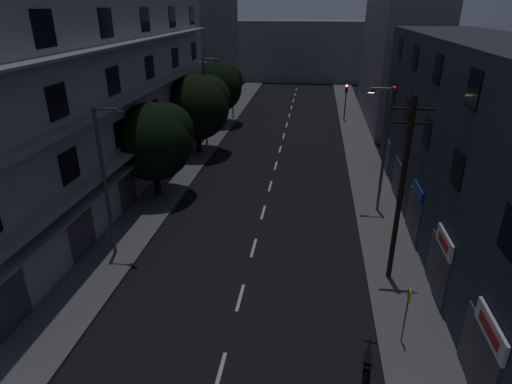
# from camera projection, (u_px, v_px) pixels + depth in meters

# --- Properties ---
(ground) EXTENTS (160.00, 160.00, 0.00)m
(ground) POSITION_uv_depth(u_px,v_px,m) (276.00, 164.00, 36.78)
(ground) COLOR black
(ground) RESTS_ON ground
(sidewalk_left) EXTENTS (3.00, 90.00, 0.15)m
(sidewalk_left) POSITION_uv_depth(u_px,v_px,m) (192.00, 159.00, 37.67)
(sidewalk_left) COLOR #565659
(sidewalk_left) RESTS_ON ground
(sidewalk_right) EXTENTS (3.00, 90.00, 0.15)m
(sidewalk_right) POSITION_uv_depth(u_px,v_px,m) (365.00, 167.00, 35.82)
(sidewalk_right) COLOR #565659
(sidewalk_right) RESTS_ON ground
(lane_markings) EXTENTS (0.15, 60.50, 0.01)m
(lane_markings) POSITION_uv_depth(u_px,v_px,m) (282.00, 142.00, 42.44)
(lane_markings) COLOR beige
(lane_markings) RESTS_ON ground
(building_left) EXTENTS (7.00, 36.00, 14.00)m
(building_left) POSITION_uv_depth(u_px,v_px,m) (94.00, 94.00, 29.08)
(building_left) COLOR #A6A6A1
(building_left) RESTS_ON ground
(building_right) EXTENTS (6.19, 28.00, 11.00)m
(building_right) POSITION_uv_depth(u_px,v_px,m) (480.00, 147.00, 23.11)
(building_right) COLOR #2A2E39
(building_right) RESTS_ON ground
(building_far_left) EXTENTS (6.00, 20.00, 16.00)m
(building_far_left) POSITION_uv_depth(u_px,v_px,m) (202.00, 42.00, 55.88)
(building_far_left) COLOR slate
(building_far_left) RESTS_ON ground
(building_far_right) EXTENTS (6.00, 20.00, 13.00)m
(building_far_right) POSITION_uv_depth(u_px,v_px,m) (397.00, 63.00, 48.09)
(building_far_right) COLOR slate
(building_far_right) RESTS_ON ground
(building_far_end) EXTENTS (24.00, 8.00, 10.00)m
(building_far_end) POSITION_uv_depth(u_px,v_px,m) (300.00, 51.00, 75.57)
(building_far_end) COLOR slate
(building_far_end) RESTS_ON ground
(tree_near) EXTENTS (5.31, 5.31, 6.55)m
(tree_near) POSITION_uv_depth(u_px,v_px,m) (154.00, 139.00, 28.86)
(tree_near) COLOR black
(tree_near) RESTS_ON sidewalk_left
(tree_mid) EXTENTS (5.67, 5.67, 6.98)m
(tree_mid) POSITION_uv_depth(u_px,v_px,m) (198.00, 105.00, 37.42)
(tree_mid) COLOR black
(tree_mid) RESTS_ON sidewalk_left
(tree_far) EXTENTS (5.44, 5.44, 6.72)m
(tree_far) POSITION_uv_depth(u_px,v_px,m) (218.00, 86.00, 47.05)
(tree_far) COLOR black
(tree_far) RESTS_ON sidewalk_left
(traffic_signal_far_right) EXTENTS (0.28, 0.37, 4.10)m
(traffic_signal_far_right) POSITION_uv_depth(u_px,v_px,m) (346.00, 95.00, 48.72)
(traffic_signal_far_right) COLOR black
(traffic_signal_far_right) RESTS_ON sidewalk_right
(traffic_signal_far_left) EXTENTS (0.28, 0.37, 4.10)m
(traffic_signal_far_left) POSITION_uv_depth(u_px,v_px,m) (232.00, 92.00, 50.54)
(traffic_signal_far_left) COLOR black
(traffic_signal_far_left) RESTS_ON sidewalk_left
(street_lamp_left_near) EXTENTS (1.51, 0.25, 8.00)m
(street_lamp_left_near) POSITION_uv_depth(u_px,v_px,m) (106.00, 176.00, 21.60)
(street_lamp_left_near) COLOR #575B5F
(street_lamp_left_near) RESTS_ON sidewalk_left
(street_lamp_right) EXTENTS (1.51, 0.25, 8.00)m
(street_lamp_right) POSITION_uv_depth(u_px,v_px,m) (383.00, 145.00, 26.45)
(street_lamp_right) COLOR #5C5D64
(street_lamp_right) RESTS_ON sidewalk_right
(street_lamp_left_far) EXTENTS (1.51, 0.25, 8.00)m
(street_lamp_left_far) POSITION_uv_depth(u_px,v_px,m) (206.00, 97.00, 40.08)
(street_lamp_left_far) COLOR #5C5F64
(street_lamp_left_far) RESTS_ON sidewalk_left
(utility_pole) EXTENTS (1.80, 0.24, 9.00)m
(utility_pole) POSITION_uv_depth(u_px,v_px,m) (401.00, 190.00, 19.40)
(utility_pole) COLOR black
(utility_pole) RESTS_ON sidewalk_right
(bus_stop_sign) EXTENTS (0.06, 0.35, 2.52)m
(bus_stop_sign) POSITION_uv_depth(u_px,v_px,m) (407.00, 307.00, 16.48)
(bus_stop_sign) COLOR #595B60
(bus_stop_sign) RESTS_ON sidewalk_right
(motorcycle) EXTENTS (0.59, 1.75, 1.13)m
(motorcycle) POSITION_uv_depth(u_px,v_px,m) (367.00, 364.00, 15.70)
(motorcycle) COLOR black
(motorcycle) RESTS_ON ground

